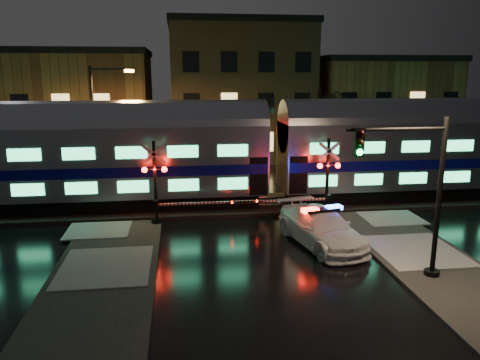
% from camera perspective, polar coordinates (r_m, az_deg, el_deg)
% --- Properties ---
extents(ground, '(120.00, 120.00, 0.00)m').
position_cam_1_polar(ground, '(22.38, 1.92, -6.90)').
color(ground, black).
rests_on(ground, ground).
extents(ballast, '(90.00, 4.20, 0.24)m').
position_cam_1_polar(ballast, '(27.05, 0.20, -3.08)').
color(ballast, black).
rests_on(ballast, ground).
extents(sidewalk_left, '(4.00, 20.00, 0.12)m').
position_cam_1_polar(sidewalk_left, '(16.86, -17.54, -14.30)').
color(sidewalk_left, '#2D2D2D').
rests_on(sidewalk_left, ground).
extents(sidewalk_right, '(4.00, 20.00, 0.12)m').
position_cam_1_polar(sidewalk_right, '(19.35, 24.83, -11.28)').
color(sidewalk_right, '#2D2D2D').
rests_on(sidewalk_right, ground).
extents(building_left, '(14.00, 10.00, 9.00)m').
position_cam_1_polar(building_left, '(43.92, -20.18, 8.16)').
color(building_left, brown).
rests_on(building_left, ground).
extents(building_mid, '(12.00, 11.00, 11.50)m').
position_cam_1_polar(building_mid, '(43.64, -0.25, 10.57)').
color(building_mid, brown).
rests_on(building_mid, ground).
extents(building_right, '(12.00, 10.00, 8.50)m').
position_cam_1_polar(building_right, '(46.69, 16.04, 8.38)').
color(building_right, brown).
rests_on(building_right, ground).
extents(train, '(51.00, 3.12, 5.92)m').
position_cam_1_polar(train, '(26.63, 4.10, 3.83)').
color(train, black).
rests_on(train, ballast).
extents(police_car, '(3.42, 5.87, 1.77)m').
position_cam_1_polar(police_car, '(21.42, 9.88, -5.74)').
color(police_car, white).
rests_on(police_car, ground).
extents(crossing_signal_right, '(6.04, 0.67, 4.28)m').
position_cam_1_polar(crossing_signal_right, '(24.89, 9.85, -0.77)').
color(crossing_signal_right, black).
rests_on(crossing_signal_right, ground).
extents(crossing_signal_left, '(6.11, 0.67, 4.33)m').
position_cam_1_polar(crossing_signal_left, '(23.81, -9.43, -1.33)').
color(crossing_signal_left, black).
rests_on(crossing_signal_left, ground).
extents(traffic_light, '(3.94, 0.71, 6.10)m').
position_cam_1_polar(traffic_light, '(18.03, 20.58, -1.90)').
color(traffic_light, black).
rests_on(traffic_light, ground).
extents(streetlight, '(2.67, 0.28, 8.00)m').
position_cam_1_polar(streetlight, '(30.31, -16.89, 6.76)').
color(streetlight, black).
rests_on(streetlight, ground).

